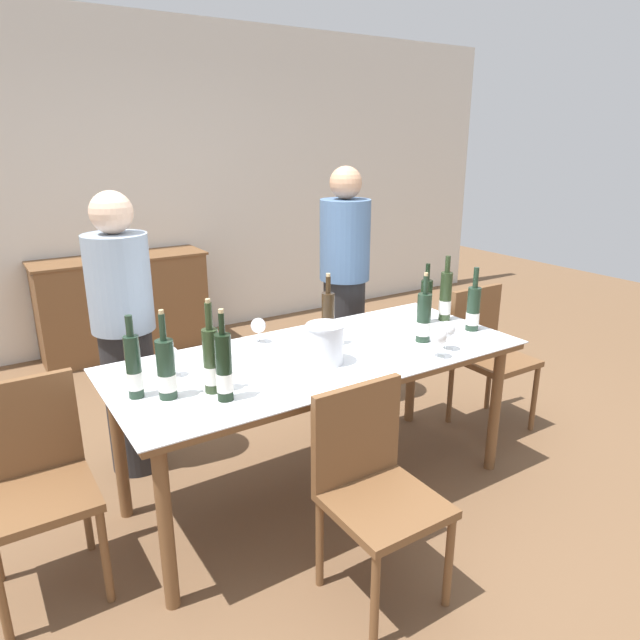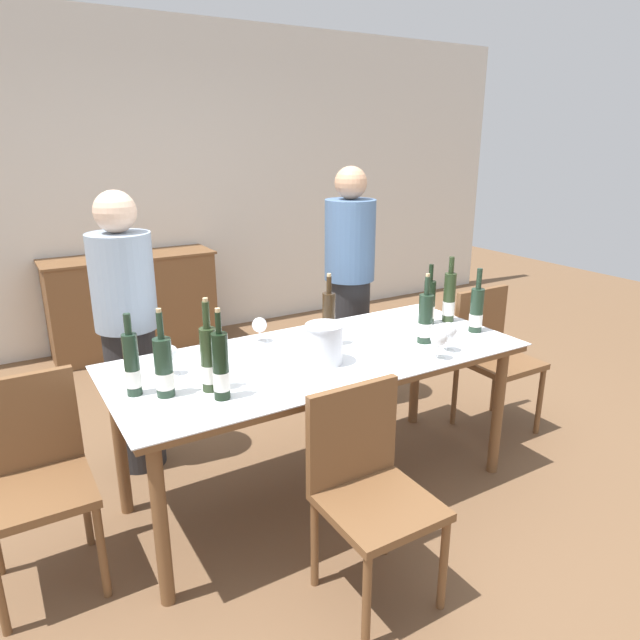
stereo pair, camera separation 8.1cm
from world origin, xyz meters
The scene contains 23 objects.
ground_plane centered at (0.00, 0.00, 0.00)m, with size 12.00×12.00×0.00m, color brown.
back_wall centered at (0.00, 2.94, 1.40)m, with size 8.00×0.10×2.80m.
sideboard_cabinet centered at (-0.30, 2.65, 0.43)m, with size 1.41×0.46×0.86m.
dining_table centered at (0.00, 0.00, 0.71)m, with size 2.06×0.88×0.78m.
ice_bucket centered at (-0.04, -0.10, 0.88)m, with size 0.19×0.19×0.19m.
wine_bottle_0 centered at (0.92, 0.08, 0.92)m, with size 0.07×0.07×0.38m.
wine_bottle_1 centered at (-0.60, -0.22, 0.91)m, with size 0.07×0.07×0.39m.
wine_bottle_2 centered at (0.10, 0.09, 0.91)m, with size 0.07×0.07×0.38m.
wine_bottle_3 centered at (0.79, 0.10, 0.90)m, with size 0.07×0.07×0.35m.
wine_bottle_4 centered at (-0.79, -0.07, 0.90)m, with size 0.08×0.08×0.38m.
wine_bottle_5 centered at (-0.62, -0.12, 0.92)m, with size 0.07×0.07×0.41m.
wine_bottle_6 centered at (-0.90, 0.01, 0.91)m, with size 0.06×0.06×0.35m.
wine_bottle_7 centered at (0.92, -0.14, 0.90)m, with size 0.07×0.07×0.36m.
wine_bottle_8 centered at (0.56, -0.13, 0.90)m, with size 0.08×0.08×0.37m.
wine_glass_0 centered at (-0.71, 0.13, 0.88)m, with size 0.07×0.07×0.14m.
wine_glass_1 centered at (0.57, -0.29, 0.88)m, with size 0.09×0.09×0.15m.
wine_glass_2 centered at (0.46, -0.34, 0.88)m, with size 0.09×0.09×0.15m.
wine_glass_3 centered at (-0.18, 0.32, 0.87)m, with size 0.08×0.08×0.13m.
chair_right_end centered at (1.32, 0.08, 0.52)m, with size 0.42×0.42×0.89m.
chair_left_end centered at (-1.32, 0.08, 0.52)m, with size 0.42×0.42×0.89m.
chair_near_front centered at (-0.19, -0.67, 0.50)m, with size 0.42×0.42×0.87m.
person_host centered at (-0.75, 0.77, 0.78)m, with size 0.33×0.33×1.56m.
person_guest_left centered at (0.71, 0.80, 0.82)m, with size 0.33×0.33×1.64m.
Camera 1 is at (-1.43, -2.22, 1.81)m, focal length 32.00 mm.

